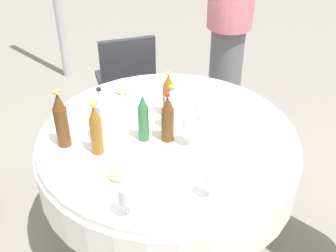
{
  "coord_description": "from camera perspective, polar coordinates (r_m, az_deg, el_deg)",
  "views": [
    {
      "loc": [
        1.21,
        -1.38,
        2.06
      ],
      "look_at": [
        0.0,
        0.0,
        0.79
      ],
      "focal_mm": 46.02,
      "sensor_mm": 36.0,
      "label": 1
    }
  ],
  "objects": [
    {
      "name": "ground_plane",
      "position": [
        2.76,
        -0.0,
        -13.66
      ],
      "size": [
        10.0,
        10.0,
        0.0
      ],
      "primitive_type": "plane",
      "color": "gray"
    },
    {
      "name": "dining_table",
      "position": [
        2.35,
        -0.0,
        -4.01
      ],
      "size": [
        1.39,
        1.39,
        0.74
      ],
      "color": "white",
      "rests_on": "ground_plane"
    },
    {
      "name": "bottle_brown_east",
      "position": [
        2.17,
        -13.96,
        0.69
      ],
      "size": [
        0.07,
        0.07,
        0.31
      ],
      "color": "#593314",
      "rests_on": "dining_table"
    },
    {
      "name": "bottle_amber_near",
      "position": [
        2.09,
        -9.54,
        -0.59
      ],
      "size": [
        0.06,
        0.06,
        0.28
      ],
      "color": "#8C5619",
      "rests_on": "dining_table"
    },
    {
      "name": "bottle_brown_outer",
      "position": [
        2.15,
        -0.06,
        0.91
      ],
      "size": [
        0.06,
        0.06,
        0.27
      ],
      "color": "#593314",
      "rests_on": "dining_table"
    },
    {
      "name": "bottle_green_west",
      "position": [
        2.16,
        -3.29,
        1.0
      ],
      "size": [
        0.06,
        0.06,
        0.27
      ],
      "color": "#2D6B38",
      "rests_on": "dining_table"
    },
    {
      "name": "bottle_amber_rear",
      "position": [
        2.35,
        0.05,
        4.04
      ],
      "size": [
        0.06,
        0.06,
        0.26
      ],
      "color": "#8C5619",
      "rests_on": "dining_table"
    },
    {
      "name": "bottle_clear_far",
      "position": [
        2.23,
        0.47,
        2.21
      ],
      "size": [
        0.07,
        0.07,
        0.26
      ],
      "color": "silver",
      "rests_on": "dining_table"
    },
    {
      "name": "bottle_clear_north",
      "position": [
        2.15,
        -8.79,
        1.11
      ],
      "size": [
        0.06,
        0.06,
        0.31
      ],
      "color": "silver",
      "rests_on": "dining_table"
    },
    {
      "name": "wine_glass_west",
      "position": [
        1.83,
        5.69,
        -6.91
      ],
      "size": [
        0.06,
        0.06,
        0.15
      ],
      "color": "white",
      "rests_on": "dining_table"
    },
    {
      "name": "wine_glass_rear",
      "position": [
        2.12,
        2.93,
        0.14
      ],
      "size": [
        0.07,
        0.07,
        0.16
      ],
      "color": "white",
      "rests_on": "dining_table"
    },
    {
      "name": "wine_glass_far",
      "position": [
        1.75,
        -5.57,
        -9.11
      ],
      "size": [
        0.07,
        0.07,
        0.15
      ],
      "color": "white",
      "rests_on": "dining_table"
    },
    {
      "name": "wine_glass_north",
      "position": [
        2.32,
        4.22,
        2.78
      ],
      "size": [
        0.06,
        0.06,
        0.14
      ],
      "color": "white",
      "rests_on": "dining_table"
    },
    {
      "name": "plate_front",
      "position": [
        2.05,
        5.34,
        -5.35
      ],
      "size": [
        0.2,
        0.2,
        0.02
      ],
      "color": "white",
      "rests_on": "dining_table"
    },
    {
      "name": "plate_mid",
      "position": [
        2.61,
        -6.01,
        4.4
      ],
      "size": [
        0.21,
        0.21,
        0.04
      ],
      "color": "white",
      "rests_on": "dining_table"
    },
    {
      "name": "plate_right",
      "position": [
        1.99,
        -6.77,
        -6.8
      ],
      "size": [
        0.21,
        0.21,
        0.04
      ],
      "color": "white",
      "rests_on": "dining_table"
    },
    {
      "name": "plate_south",
      "position": [
        2.61,
        1.85,
        4.42
      ],
      "size": [
        0.24,
        0.24,
        0.02
      ],
      "color": "white",
      "rests_on": "dining_table"
    },
    {
      "name": "spoon_near",
      "position": [
        2.28,
        8.65,
        -0.99
      ],
      "size": [
        0.09,
        0.17,
        0.0
      ],
      "primitive_type": "cube",
      "rotation": [
        0.0,
        0.0,
        2.01
      ],
      "color": "silver",
      "rests_on": "dining_table"
    },
    {
      "name": "folded_napkin",
      "position": [
        2.07,
        12.79,
        -5.62
      ],
      "size": [
        0.15,
        0.15,
        0.02
      ],
      "primitive_type": "cube",
      "rotation": [
        0.0,
        0.0,
        -0.08
      ],
      "color": "white",
      "rests_on": "dining_table"
    },
    {
      "name": "person_near",
      "position": [
        3.34,
        8.07,
        12.64
      ],
      "size": [
        0.34,
        0.34,
        1.58
      ],
      "rotation": [
        0.0,
        0.0,
        0.37
      ],
      "color": "slate",
      "rests_on": "ground_plane"
    },
    {
      "name": "chair_far",
      "position": [
        3.27,
        -5.54,
        6.38
      ],
      "size": [
        0.55,
        0.55,
        0.87
      ],
      "rotation": [
        0.0,
        0.0,
        1.01
      ],
      "color": "#2D2D33",
      "rests_on": "ground_plane"
    }
  ]
}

